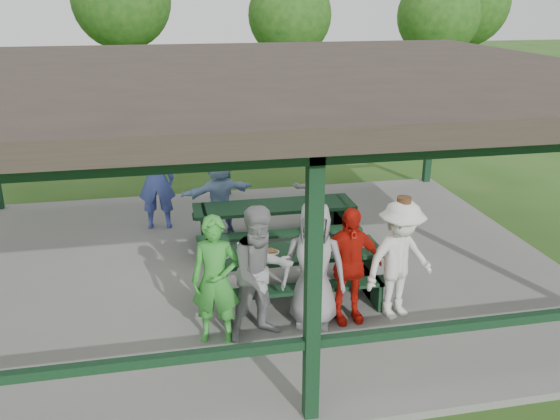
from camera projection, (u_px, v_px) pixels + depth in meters
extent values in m
plane|color=#274917|center=(254.00, 270.00, 9.89)|extent=(90.00, 90.00, 0.00)
cube|color=slate|center=(254.00, 268.00, 9.88)|extent=(10.00, 8.00, 0.10)
cube|color=black|center=(313.00, 290.00, 5.85)|extent=(0.15, 0.15, 3.00)
cube|color=black|center=(225.00, 128.00, 12.83)|extent=(0.15, 0.15, 3.00)
cube|color=black|center=(431.00, 119.00, 13.73)|extent=(0.15, 0.15, 3.00)
cube|color=black|center=(66.00, 371.00, 5.61)|extent=(4.65, 0.10, 0.10)
cube|color=black|center=(523.00, 319.00, 6.50)|extent=(4.65, 0.10, 0.10)
cube|color=black|center=(114.00, 161.00, 12.59)|extent=(4.65, 0.10, 0.10)
cube|color=black|center=(331.00, 150.00, 13.49)|extent=(4.65, 0.10, 0.10)
cube|color=black|center=(316.00, 153.00, 5.36)|extent=(9.80, 0.15, 0.20)
cube|color=black|center=(223.00, 62.00, 12.35)|extent=(9.80, 0.15, 0.20)
cube|color=#2F2822|center=(251.00, 75.00, 8.78)|extent=(10.60, 8.60, 0.24)
cube|color=black|center=(296.00, 253.00, 8.59)|extent=(2.51, 0.75, 0.06)
cube|color=black|center=(305.00, 288.00, 8.18)|extent=(2.51, 0.28, 0.05)
cube|color=black|center=(288.00, 255.00, 9.20)|extent=(2.51, 0.28, 0.05)
cube|color=black|center=(223.00, 281.00, 8.51)|extent=(0.06, 0.70, 0.75)
cube|color=black|center=(365.00, 268.00, 8.91)|extent=(0.06, 0.70, 0.75)
cube|color=black|center=(223.00, 290.00, 8.56)|extent=(0.06, 1.39, 0.45)
cube|color=black|center=(365.00, 277.00, 8.96)|extent=(0.06, 1.39, 0.45)
cube|color=black|center=(274.00, 206.00, 10.44)|extent=(2.83, 0.75, 0.06)
cube|color=black|center=(281.00, 234.00, 10.03)|extent=(2.83, 0.28, 0.05)
cube|color=black|center=(269.00, 211.00, 11.05)|extent=(2.83, 0.28, 0.05)
cube|color=black|center=(205.00, 230.00, 10.33)|extent=(0.06, 0.70, 0.75)
cube|color=black|center=(341.00, 220.00, 10.79)|extent=(0.06, 0.70, 0.75)
cube|color=black|center=(205.00, 238.00, 10.38)|extent=(0.06, 1.39, 0.45)
cube|color=black|center=(341.00, 227.00, 10.84)|extent=(0.06, 1.39, 0.45)
cylinder|color=white|center=(222.00, 256.00, 8.37)|extent=(0.22, 0.22, 0.01)
torus|color=olive|center=(219.00, 256.00, 8.34)|extent=(0.10, 0.10, 0.03)
torus|color=olive|center=(225.00, 255.00, 8.36)|extent=(0.10, 0.10, 0.03)
torus|color=olive|center=(222.00, 254.00, 8.41)|extent=(0.10, 0.10, 0.03)
cylinder|color=white|center=(272.00, 252.00, 8.51)|extent=(0.22, 0.22, 0.01)
torus|color=olive|center=(269.00, 252.00, 8.48)|extent=(0.10, 0.10, 0.03)
torus|color=olive|center=(275.00, 251.00, 8.49)|extent=(0.10, 0.10, 0.03)
torus|color=olive|center=(271.00, 250.00, 8.54)|extent=(0.10, 0.10, 0.03)
cylinder|color=white|center=(322.00, 248.00, 8.65)|extent=(0.22, 0.22, 0.01)
torus|color=olive|center=(320.00, 247.00, 8.61)|extent=(0.10, 0.10, 0.03)
torus|color=olive|center=(325.00, 247.00, 8.63)|extent=(0.10, 0.10, 0.03)
torus|color=olive|center=(321.00, 245.00, 8.68)|extent=(0.10, 0.10, 0.03)
cylinder|color=white|center=(365.00, 244.00, 8.77)|extent=(0.22, 0.22, 0.01)
torus|color=olive|center=(363.00, 244.00, 8.74)|extent=(0.10, 0.10, 0.03)
torus|color=olive|center=(368.00, 243.00, 8.75)|extent=(0.10, 0.10, 0.03)
torus|color=olive|center=(364.00, 242.00, 8.80)|extent=(0.10, 0.10, 0.03)
cylinder|color=#381E0F|center=(214.00, 260.00, 8.17)|extent=(0.06, 0.06, 0.10)
cylinder|color=#381E0F|center=(218.00, 259.00, 8.18)|extent=(0.06, 0.06, 0.10)
cylinder|color=#381E0F|center=(338.00, 249.00, 8.50)|extent=(0.06, 0.06, 0.10)
cylinder|color=#381E0F|center=(343.00, 249.00, 8.52)|extent=(0.06, 0.06, 0.10)
cone|color=white|center=(240.00, 246.00, 8.60)|extent=(0.09, 0.09, 0.10)
cone|color=white|center=(264.00, 244.00, 8.66)|extent=(0.09, 0.09, 0.10)
cone|color=white|center=(347.00, 238.00, 8.90)|extent=(0.09, 0.09, 0.10)
imported|color=green|center=(216.00, 280.00, 7.46)|extent=(0.71, 0.55, 1.71)
imported|color=gray|center=(262.00, 273.00, 7.54)|extent=(1.04, 0.91, 1.81)
imported|color=gray|center=(314.00, 265.00, 7.83)|extent=(0.98, 0.78, 1.74)
imported|color=red|center=(348.00, 266.00, 7.94)|extent=(0.98, 0.45, 1.64)
imported|color=white|center=(400.00, 260.00, 8.04)|extent=(1.24, 0.93, 1.70)
cylinder|color=#50321B|center=(404.00, 205.00, 7.77)|extent=(0.40, 0.40, 0.02)
cylinder|color=#50321B|center=(404.00, 201.00, 7.75)|extent=(0.24, 0.24, 0.11)
imported|color=#8DAEDA|center=(220.00, 195.00, 10.92)|extent=(1.46, 0.79, 1.50)
imported|color=#4253AD|center=(156.00, 179.00, 11.13)|extent=(0.73, 0.51, 1.92)
imported|color=gray|center=(310.00, 187.00, 11.44)|extent=(0.82, 0.69, 1.48)
imported|color=silver|center=(223.00, 117.00, 18.06)|extent=(5.90, 3.14, 1.58)
cube|color=#1C3C9A|center=(151.00, 120.00, 17.34)|extent=(3.23, 2.11, 0.13)
cube|color=#1C3C9A|center=(144.00, 116.00, 16.55)|extent=(2.92, 0.72, 0.43)
cube|color=#1C3C9A|center=(156.00, 106.00, 17.95)|extent=(2.92, 0.72, 0.43)
cube|color=#1C3C9A|center=(99.00, 111.00, 17.28)|extent=(0.39, 1.47, 0.43)
cube|color=#1C3C9A|center=(201.00, 111.00, 17.22)|extent=(0.39, 1.47, 0.43)
cylinder|color=black|center=(112.00, 141.00, 16.76)|extent=(0.83, 0.36, 0.81)
cylinder|color=yellow|center=(112.00, 141.00, 16.76)|extent=(0.34, 0.29, 0.30)
cylinder|color=black|center=(127.00, 129.00, 18.26)|extent=(0.83, 0.36, 0.81)
cylinder|color=yellow|center=(127.00, 129.00, 18.26)|extent=(0.34, 0.29, 0.30)
cylinder|color=black|center=(179.00, 142.00, 16.73)|extent=(0.83, 0.36, 0.81)
cylinder|color=yellow|center=(179.00, 142.00, 16.73)|extent=(0.34, 0.29, 0.30)
cylinder|color=black|center=(189.00, 129.00, 18.22)|extent=(0.83, 0.36, 0.81)
cylinder|color=yellow|center=(189.00, 129.00, 18.22)|extent=(0.34, 0.29, 0.30)
cube|color=#1C3C9A|center=(220.00, 124.00, 17.34)|extent=(1.06, 0.32, 0.09)
cone|color=#F2590C|center=(97.00, 107.00, 17.24)|extent=(0.11, 0.42, 0.43)
cylinder|color=#332114|center=(127.00, 67.00, 24.01)|extent=(0.36, 0.36, 3.02)
cylinder|color=#332114|center=(289.00, 72.00, 24.23)|extent=(0.36, 0.36, 2.59)
sphere|color=#1A4713|center=(290.00, 15.00, 23.46)|extent=(3.31, 3.31, 3.31)
cylinder|color=#332114|center=(433.00, 72.00, 24.46)|extent=(0.36, 0.36, 2.57)
sphere|color=#1A4713|center=(438.00, 15.00, 23.70)|extent=(3.29, 3.29, 3.29)
cylinder|color=#332114|center=(459.00, 62.00, 26.16)|extent=(0.36, 0.36, 2.92)
sphere|color=#1A4713|center=(465.00, 2.00, 25.30)|extent=(3.73, 3.73, 3.73)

